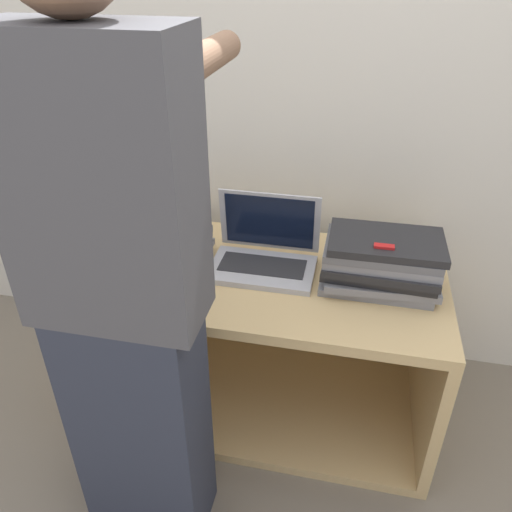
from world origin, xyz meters
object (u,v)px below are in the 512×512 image
(laptop_stack_left, at_px, (154,244))
(person, at_px, (123,300))
(laptop_stack_right, at_px, (381,262))
(laptop_open, at_px, (265,253))

(laptop_stack_left, relative_size, person, 0.23)
(laptop_stack_left, distance_m, laptop_stack_right, 0.77)
(laptop_stack_right, xyz_separation_m, person, (-0.61, -0.53, 0.14))
(laptop_stack_left, bearing_deg, laptop_open, 5.80)
(laptop_open, xyz_separation_m, laptop_stack_right, (0.38, -0.04, 0.04))
(laptop_open, distance_m, person, 0.64)
(laptop_open, distance_m, laptop_stack_left, 0.38)
(person, bearing_deg, laptop_open, 67.98)
(laptop_stack_left, distance_m, person, 0.57)
(laptop_stack_right, height_order, person, person)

